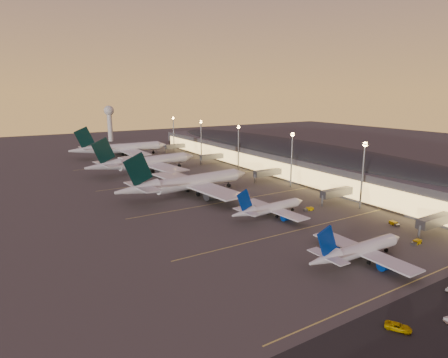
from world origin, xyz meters
The scene contains 15 objects.
ground centered at (0.00, 0.00, 0.00)m, with size 700.00×700.00×0.00m, color #3F3C3A.
airliner_narrow_south centered at (-2.85, -30.86, 3.20)m, with size 34.52×30.69×12.39m.
airliner_narrow_north centered at (0.23, 10.53, 3.10)m, with size 33.54×30.02×11.98m.
airliner_wide_near centered at (-11.82, 52.63, 5.41)m, with size 65.68×60.20×21.01m.
airliner_wide_mid centered at (-11.29, 109.08, 5.51)m, with size 66.84×61.55×21.42m.
airliner_wide_far centered at (-7.08, 168.64, 5.71)m, with size 69.18×62.89×22.17m.
terminal_building centered at (61.84, 72.47, 8.78)m, with size 56.35×255.00×17.46m.
light_masts centered at (36.00, 65.00, 17.55)m, with size 2.20×217.20×25.90m.
radar_tower centered at (10.00, 260.00, 21.87)m, with size 9.00×9.00×32.50m.
lane_markings centered at (0.00, 40.00, 0.01)m, with size 90.00×180.36×0.00m.
baggage_tug_a centered at (21.85, -31.89, 0.51)m, with size 3.88×1.89×1.12m.
baggage_tug_b centered at (14.38, -27.43, 0.51)m, with size 3.90×1.98×1.11m.
baggage_tug_c centered at (17.65, 8.64, 0.52)m, with size 3.97×2.00×1.14m.
baggage_tug_d centered at (30.78, -18.41, 0.53)m, with size 2.65×4.19×1.17m.
service_van_b centered at (-20.27, -54.51, 0.67)m, with size 2.22×4.81×1.34m, color #CDA600.
Camera 1 is at (-80.75, -90.60, 43.58)m, focal length 30.00 mm.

